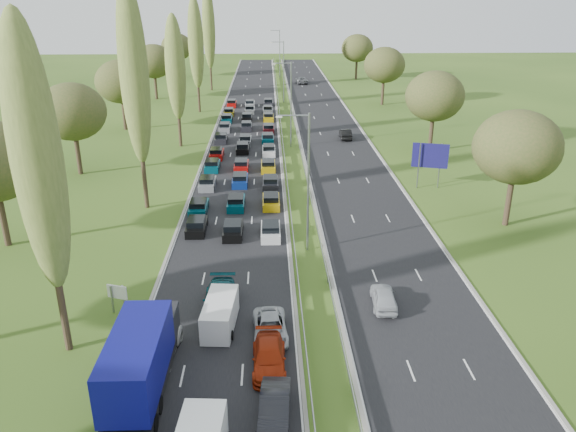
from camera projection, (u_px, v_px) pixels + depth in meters
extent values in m
plane|color=#314E18|center=(290.00, 143.00, 83.21)|extent=(260.00, 260.00, 0.00)
cube|color=black|center=(245.00, 140.00, 85.30)|extent=(10.50, 215.00, 0.04)
cube|color=black|center=(334.00, 139.00, 85.76)|extent=(10.50, 215.00, 0.04)
cube|color=gray|center=(282.00, 136.00, 85.29)|extent=(0.06, 215.00, 0.32)
cube|color=gray|center=(297.00, 136.00, 85.36)|extent=(0.06, 215.00, 0.32)
cylinder|color=gray|center=(308.00, 185.00, 46.66)|extent=(0.18, 0.18, 12.00)
cylinder|color=gray|center=(291.00, 105.00, 79.12)|extent=(0.18, 0.18, 12.00)
cylinder|color=gray|center=(284.00, 72.00, 111.59)|extent=(0.18, 0.18, 12.00)
cylinder|color=gray|center=(280.00, 54.00, 144.06)|extent=(0.18, 0.18, 12.00)
cylinder|color=#2D2116|center=(61.00, 299.00, 34.02)|extent=(0.44, 0.44, 7.20)
ellipsoid|color=#5B6C2E|center=(37.00, 159.00, 30.75)|extent=(2.80, 2.80, 16.00)
cylinder|color=#2D2116|center=(144.00, 171.00, 57.08)|extent=(0.44, 0.44, 7.92)
ellipsoid|color=#5B6C2E|center=(134.00, 74.00, 53.48)|extent=(2.80, 2.80, 17.60)
cylinder|color=#2D2116|center=(179.00, 124.00, 80.54)|extent=(0.44, 0.44, 6.48)
ellipsoid|color=#5B6C2E|center=(175.00, 68.00, 77.59)|extent=(2.80, 2.80, 14.40)
cylinder|color=#2D2116|center=(199.00, 93.00, 103.60)|extent=(0.44, 0.44, 7.20)
ellipsoid|color=#5B6C2E|center=(196.00, 43.00, 100.32)|extent=(2.80, 2.80, 16.00)
cylinder|color=#2D2116|center=(211.00, 72.00, 126.65)|extent=(0.44, 0.44, 7.92)
ellipsoid|color=#5B6C2E|center=(209.00, 27.00, 123.05)|extent=(2.80, 2.80, 17.60)
cylinder|color=#2D2116|center=(3.00, 220.00, 48.95)|extent=(0.56, 0.56, 4.84)
cylinder|color=#2D2116|center=(78.00, 155.00, 68.43)|extent=(0.56, 0.56, 4.84)
ellipsoid|color=#38471E|center=(72.00, 112.00, 66.47)|extent=(8.00, 8.00, 6.80)
cylinder|color=#2D2116|center=(124.00, 115.00, 90.69)|extent=(0.56, 0.56, 4.84)
ellipsoid|color=#38471E|center=(121.00, 82.00, 88.73)|extent=(8.00, 8.00, 6.80)
cylinder|color=#2D2116|center=(156.00, 87.00, 116.67)|extent=(0.56, 0.56, 4.84)
ellipsoid|color=#38471E|center=(154.00, 61.00, 114.70)|extent=(8.00, 8.00, 6.80)
cylinder|color=#2D2116|center=(178.00, 68.00, 146.35)|extent=(0.56, 0.56, 4.84)
ellipsoid|color=#38471E|center=(177.00, 47.00, 144.39)|extent=(8.00, 8.00, 6.80)
cylinder|color=#2D2116|center=(509.00, 201.00, 53.29)|extent=(0.56, 0.56, 4.84)
ellipsoid|color=#38471E|center=(517.00, 147.00, 51.32)|extent=(8.00, 8.00, 6.80)
cylinder|color=#2D2116|center=(431.00, 134.00, 78.33)|extent=(0.56, 0.56, 4.84)
ellipsoid|color=#38471E|center=(435.00, 96.00, 76.37)|extent=(8.00, 8.00, 6.80)
cylinder|color=#2D2116|center=(383.00, 92.00, 110.80)|extent=(0.56, 0.56, 4.84)
ellipsoid|color=#38471E|center=(384.00, 65.00, 108.83)|extent=(8.00, 8.00, 6.80)
cylinder|color=#2D2116|center=(356.00, 70.00, 143.27)|extent=(0.56, 0.56, 4.84)
ellipsoid|color=#38471E|center=(357.00, 48.00, 141.30)|extent=(8.00, 8.00, 6.80)
cube|color=black|center=(197.00, 227.00, 52.49)|extent=(1.75, 4.00, 0.80)
cube|color=#053F4C|center=(199.00, 208.00, 57.04)|extent=(1.75, 4.00, 0.80)
cube|color=slate|center=(208.00, 184.00, 64.19)|extent=(1.75, 4.00, 0.80)
cube|color=#053F4C|center=(212.00, 166.00, 70.70)|extent=(1.75, 4.00, 0.80)
cube|color=#A50C0A|center=(217.00, 155.00, 75.83)|extent=(1.75, 4.00, 0.80)
cube|color=black|center=(221.00, 139.00, 83.70)|extent=(1.75, 4.00, 0.80)
cube|color=slate|center=(225.00, 128.00, 90.45)|extent=(1.75, 4.00, 0.80)
cube|color=#053F4C|center=(227.00, 120.00, 96.63)|extent=(1.75, 4.00, 0.80)
cube|color=#BF990C|center=(229.00, 113.00, 101.84)|extent=(1.75, 4.00, 0.80)
cube|color=#A50C0A|center=(232.00, 104.00, 109.87)|extent=(1.75, 4.00, 0.80)
cube|color=black|center=(233.00, 231.00, 51.64)|extent=(1.75, 4.00, 0.80)
cube|color=#053F4C|center=(236.00, 204.00, 58.28)|extent=(1.75, 4.00, 0.80)
cube|color=navy|center=(240.00, 181.00, 65.25)|extent=(1.75, 4.00, 0.80)
cube|color=#A50C0A|center=(241.00, 167.00, 70.66)|extent=(1.75, 4.00, 0.80)
cube|color=black|center=(243.00, 149.00, 78.60)|extent=(1.75, 4.00, 0.80)
cube|color=slate|center=(245.00, 141.00, 82.75)|extent=(1.75, 4.00, 0.80)
cube|color=black|center=(247.00, 127.00, 91.23)|extent=(1.75, 4.00, 0.80)
cube|color=black|center=(247.00, 118.00, 97.66)|extent=(1.75, 4.00, 0.80)
cube|color=silver|center=(250.00, 110.00, 104.11)|extent=(1.75, 4.00, 0.80)
cube|color=silver|center=(250.00, 105.00, 109.36)|extent=(1.75, 4.00, 0.80)
cube|color=silver|center=(271.00, 232.00, 51.38)|extent=(1.75, 4.00, 0.80)
cube|color=#BF990C|center=(271.00, 202.00, 58.66)|extent=(1.75, 4.00, 0.80)
cube|color=black|center=(270.00, 184.00, 64.32)|extent=(1.75, 4.00, 0.80)
cube|color=#BF990C|center=(268.00, 167.00, 70.50)|extent=(1.75, 4.00, 0.80)
cube|color=silver|center=(269.00, 151.00, 77.44)|extent=(1.75, 4.00, 0.80)
cube|color=#053F4C|center=(268.00, 139.00, 83.72)|extent=(1.75, 4.00, 0.80)
cube|color=#590F14|center=(269.00, 130.00, 89.57)|extent=(1.75, 4.00, 0.80)
cube|color=#BF990C|center=(269.00, 118.00, 97.82)|extent=(1.75, 4.00, 0.80)
cube|color=#B2B7BC|center=(268.00, 111.00, 103.93)|extent=(1.75, 4.00, 0.80)
cube|color=black|center=(268.00, 103.00, 110.79)|extent=(1.75, 4.00, 0.80)
imported|color=white|center=(156.00, 348.00, 34.21)|extent=(2.72, 5.19, 1.39)
imported|color=#043E49|center=(220.00, 300.00, 39.39)|extent=(2.35, 5.54, 1.59)
imported|color=#C5960D|center=(221.00, 299.00, 39.73)|extent=(1.86, 4.05, 1.35)
imported|color=black|center=(275.00, 408.00, 29.22)|extent=(1.86, 4.57, 1.47)
imported|color=#A4A7AD|center=(270.00, 328.00, 36.38)|extent=(2.40, 4.78, 1.30)
imported|color=#952209|center=(269.00, 357.00, 33.32)|extent=(1.99, 4.87, 1.41)
imported|color=#A5A9AF|center=(384.00, 297.00, 39.90)|extent=(1.94, 4.23, 1.40)
imported|color=black|center=(345.00, 134.00, 85.49)|extent=(1.68, 4.60, 1.51)
imported|color=slate|center=(302.00, 80.00, 137.17)|extent=(2.96, 5.88, 1.60)
cube|color=black|center=(145.00, 375.00, 31.79)|extent=(2.60, 9.74, 0.50)
cube|color=#0B0C69|center=(137.00, 359.00, 29.96)|extent=(2.71, 7.36, 2.91)
cube|color=silver|center=(120.00, 406.00, 26.57)|extent=(2.64, 0.06, 2.81)
cube|color=black|center=(155.00, 326.00, 34.89)|extent=(2.64, 2.38, 2.20)
cylinder|color=black|center=(157.00, 341.00, 35.27)|extent=(2.27, 1.00, 1.00)
cylinder|color=black|center=(131.00, 424.00, 28.46)|extent=(2.27, 1.00, 1.00)
cube|color=black|center=(203.00, 422.00, 27.94)|extent=(2.04, 0.84, 1.68)
cube|color=silver|center=(220.00, 314.00, 37.28)|extent=(1.91, 4.77, 1.91)
cube|color=black|center=(222.00, 299.00, 39.26)|extent=(1.86, 0.76, 1.53)
cylinder|color=black|center=(210.00, 311.00, 38.92)|extent=(0.24, 0.65, 0.65)
cylinder|color=black|center=(231.00, 335.00, 36.15)|extent=(0.24, 0.65, 0.65)
cylinder|color=gray|center=(112.00, 299.00, 39.01)|extent=(0.16, 0.16, 2.10)
cylinder|color=gray|center=(124.00, 299.00, 39.04)|extent=(0.16, 0.16, 2.10)
cube|color=silver|center=(117.00, 292.00, 38.82)|extent=(1.45, 0.57, 1.00)
cylinder|color=gray|center=(419.00, 166.00, 63.38)|extent=(0.16, 0.16, 5.20)
cylinder|color=gray|center=(440.00, 166.00, 63.46)|extent=(0.16, 0.16, 5.20)
cube|color=#161353|center=(430.00, 156.00, 62.97)|extent=(3.88, 1.17, 2.80)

